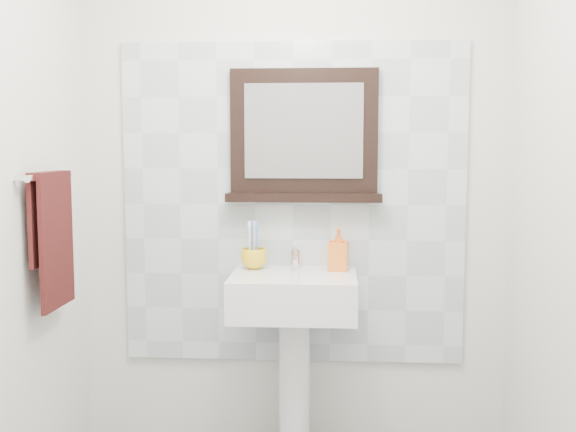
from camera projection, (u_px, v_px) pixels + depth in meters
The scene contains 10 objects.
back_wall at pixel (293, 183), 3.16m from camera, with size 2.00×0.01×2.50m, color silver.
front_wall at pixel (209, 263), 0.98m from camera, with size 2.00×0.01×2.50m, color silver.
splashback at pixel (293, 204), 3.16m from camera, with size 1.60×0.02×1.50m, color silver.
pedestal_sink at pixel (294, 314), 2.99m from camera, with size 0.55×0.44×0.96m.
toothbrush_cup at pixel (254, 259), 3.09m from camera, with size 0.12×0.12×0.10m, color yellow.
toothbrushes at pixel (253, 242), 3.08m from camera, with size 0.05×0.04×0.21m.
soap_dispenser at pixel (338, 249), 3.05m from camera, with size 0.09×0.09×0.19m, color #F54D1C.
framed_mirror at pixel (304, 139), 3.10m from camera, with size 0.72×0.11×0.61m.
towel_bar at pixel (49, 177), 2.68m from camera, with size 0.07×0.40×0.03m.
hand_towel at pixel (52, 229), 2.70m from camera, with size 0.06×0.30×0.55m.
Camera 1 is at (0.17, -2.05, 1.42)m, focal length 42.00 mm.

